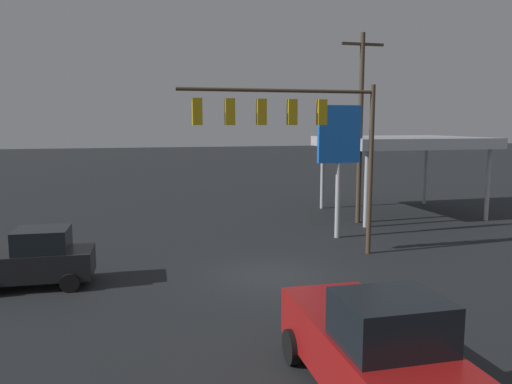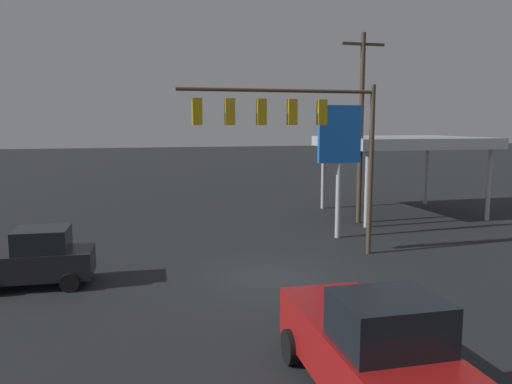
% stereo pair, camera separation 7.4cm
% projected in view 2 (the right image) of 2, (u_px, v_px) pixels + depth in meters
% --- Properties ---
extents(ground_plane, '(200.00, 200.00, 0.00)m').
position_uv_depth(ground_plane, '(270.00, 276.00, 17.99)').
color(ground_plane, black).
extents(traffic_signal_assembly, '(8.03, 0.43, 7.00)m').
position_uv_depth(traffic_signal_assembly, '(293.00, 125.00, 19.52)').
color(traffic_signal_assembly, '#473828').
rests_on(traffic_signal_assembly, ground).
extents(utility_pole, '(2.40, 0.26, 10.20)m').
position_uv_depth(utility_pole, '(361.00, 125.00, 26.88)').
color(utility_pole, '#473828').
rests_on(utility_pole, ground).
extents(gas_station_canopy, '(8.69, 7.36, 4.65)m').
position_uv_depth(gas_station_canopy, '(402.00, 143.00, 29.68)').
color(gas_station_canopy, '#B2B7BC').
rests_on(gas_station_canopy, ground).
extents(price_sign, '(2.09, 0.27, 6.29)m').
position_uv_depth(price_sign, '(339.00, 142.00, 23.37)').
color(price_sign, '#B7B7BC').
rests_on(price_sign, ground).
extents(pickup_parked, '(2.34, 5.24, 2.40)m').
position_uv_depth(pickup_parked, '(369.00, 348.00, 9.70)').
color(pickup_parked, maroon).
rests_on(pickup_parked, ground).
extents(hatchback_crossing, '(3.86, 2.08, 1.97)m').
position_uv_depth(hatchback_crossing, '(36.00, 259.00, 16.73)').
color(hatchback_crossing, black).
rests_on(hatchback_crossing, ground).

